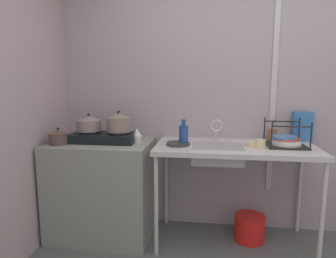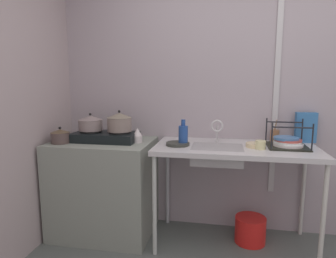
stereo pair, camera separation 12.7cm
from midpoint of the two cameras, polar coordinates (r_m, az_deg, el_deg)
name	(u,v)px [view 1 (the left image)]	position (r m, az deg, el deg)	size (l,w,h in m)	color
wall_back	(249,94)	(2.96, 14.09, 6.51)	(4.47, 0.10, 2.65)	#A2969C
wall_metal_strip	(274,80)	(2.93, 18.53, 8.88)	(0.05, 0.01, 2.12)	#BCB9B9
counter_concrete	(103,188)	(2.93, -13.62, -11.00)	(0.91, 0.66, 0.90)	gray
counter_sink	(235,153)	(2.63, 11.37, -4.58)	(1.37, 0.66, 0.90)	#BCB9B9
stove	(104,137)	(2.79, -13.44, -1.51)	(0.59, 0.32, 0.10)	black
pot_on_left_burner	(89,123)	(2.83, -16.20, 1.05)	(0.22, 0.22, 0.16)	gray
pot_on_right_burner	(119,122)	(2.72, -10.78, 1.27)	(0.22, 0.22, 0.19)	slate
pot_beside_stove	(58,137)	(2.80, -21.53, -1.47)	(0.17, 0.17, 0.15)	#4C3D3A
percolator	(137,136)	(2.69, -7.29, -1.30)	(0.09, 0.09, 0.13)	beige
sink_basin	(217,154)	(2.58, 8.08, -4.77)	(0.43, 0.33, 0.14)	#BCB9B9
faucet	(216,127)	(2.70, 7.95, 0.32)	(0.11, 0.07, 0.21)	#BCB9B9
frying_pan	(178,144)	(2.57, 0.55, -2.86)	(0.20, 0.20, 0.03)	#30332C
dish_rack	(286,141)	(2.71, 20.45, -2.21)	(0.32, 0.34, 0.22)	black
cup_by_rack	(260,144)	(2.56, 15.95, -2.77)	(0.08, 0.08, 0.07)	beige
small_bowl_on_drainboard	(254,144)	(2.62, 14.90, -2.84)	(0.15, 0.15, 0.04)	beige
bottle_by_sink	(184,135)	(2.56, 1.59, -1.11)	(0.08, 0.08, 0.23)	navy
cereal_box	(302,127)	(2.97, 23.28, 0.43)	(0.18, 0.06, 0.27)	teal
utensil_jar	(272,135)	(2.92, 18.21, -1.04)	(0.08, 0.08, 0.21)	#936442
bucket_on_floor	(249,228)	(2.94, 14.13, -17.92)	(0.27, 0.27, 0.24)	red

